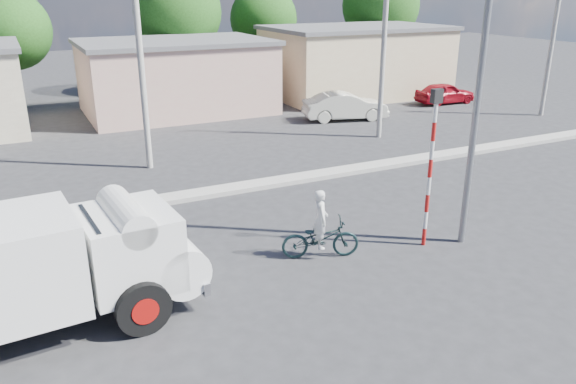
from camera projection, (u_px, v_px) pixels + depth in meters
name	position (u px, v px, depth m)	size (l,w,h in m)	color
ground_plane	(356.00, 296.00, 13.12)	(120.00, 120.00, 0.00)	#2A2A2C
median	(233.00, 189.00, 19.83)	(40.00, 0.80, 0.16)	#99968E
truck	(44.00, 267.00, 11.36)	(6.49, 2.92, 2.61)	black
bicycle	(320.00, 238.00, 14.83)	(0.72, 2.06, 1.08)	black
cyclist	(321.00, 229.00, 14.74)	(0.58, 0.38, 1.60)	silver
car_cream	(345.00, 106.00, 30.20)	(1.57, 4.50, 1.48)	beige
car_red	(445.00, 93.00, 34.49)	(1.52, 3.79, 1.29)	maroon
traffic_pole	(431.00, 156.00, 14.82)	(0.28, 0.18, 4.36)	red
streetlight	(477.00, 64.00, 14.14)	(2.34, 0.22, 9.00)	slate
building_row	(160.00, 75.00, 31.37)	(37.80, 7.30, 4.44)	#BCAD8E
tree_row	(172.00, 16.00, 36.92)	(43.62, 7.43, 8.42)	#38281E
utility_poles	(269.00, 57.00, 23.17)	(35.40, 0.24, 8.00)	#99968E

